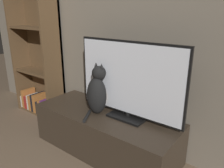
# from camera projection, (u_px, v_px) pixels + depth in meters

# --- Properties ---
(wall_back) EXTENTS (4.80, 0.05, 2.60)m
(wall_back) POSITION_uv_depth(u_px,v_px,m) (126.00, 14.00, 2.02)
(wall_back) COLOR #756B5B
(wall_back) RESTS_ON ground_plane
(tv_stand) EXTENTS (1.43, 0.55, 0.40)m
(tv_stand) POSITION_uv_depth(u_px,v_px,m) (105.00, 132.00, 2.13)
(tv_stand) COLOR #33281E
(tv_stand) RESTS_ON ground_plane
(tv) EXTENTS (1.04, 0.21, 0.69)m
(tv) POSITION_uv_depth(u_px,v_px,m) (129.00, 81.00, 1.88)
(tv) COLOR black
(tv) RESTS_ON tv_stand
(cat) EXTENTS (0.21, 0.33, 0.48)m
(cat) POSITION_uv_depth(u_px,v_px,m) (97.00, 93.00, 2.02)
(cat) COLOR black
(cat) RESTS_ON tv_stand
(bookshelf) EXTENTS (0.72, 0.28, 1.71)m
(bookshelf) POSITION_uv_depth(u_px,v_px,m) (39.00, 59.00, 2.83)
(bookshelf) COLOR brown
(bookshelf) RESTS_ON ground_plane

